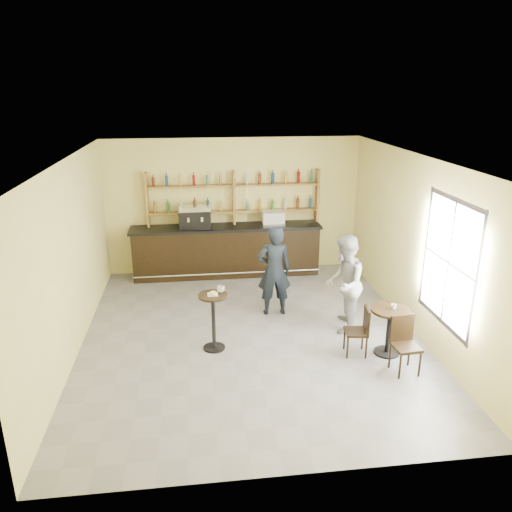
{
  "coord_description": "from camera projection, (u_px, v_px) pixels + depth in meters",
  "views": [
    {
      "loc": [
        -0.92,
        -8.11,
        4.35
      ],
      "look_at": [
        0.2,
        0.8,
        1.25
      ],
      "focal_mm": 35.0,
      "sensor_mm": 36.0,
      "label": 1
    }
  ],
  "objects": [
    {
      "name": "cup_pedestal",
      "position": [
        221.0,
        289.0,
        8.43
      ],
      "size": [
        0.15,
        0.15,
        0.1
      ],
      "primitive_type": "imported",
      "rotation": [
        0.0,
        0.0,
        0.13
      ],
      "color": "white",
      "rests_on": "pedestal_table"
    },
    {
      "name": "pastry_case",
      "position": [
        273.0,
        218.0,
        11.74
      ],
      "size": [
        0.59,
        0.5,
        0.31
      ],
      "primitive_type": null,
      "rotation": [
        0.0,
        0.0,
        -0.16
      ],
      "color": "silver",
      "rests_on": "bar_counter"
    },
    {
      "name": "bar_counter",
      "position": [
        227.0,
        250.0,
        11.86
      ],
      "size": [
        4.45,
        0.87,
        1.21
      ],
      "primitive_type": null,
      "color": "black",
      "rests_on": "floor"
    },
    {
      "name": "chair_west",
      "position": [
        356.0,
        331.0,
        8.36
      ],
      "size": [
        0.41,
        0.41,
        0.85
      ],
      "primitive_type": null,
      "rotation": [
        0.0,
        0.0,
        -1.7
      ],
      "color": "black",
      "rests_on": "floor"
    },
    {
      "name": "ceiling",
      "position": [
        250.0,
        159.0,
        8.08
      ],
      "size": [
        7.0,
        7.0,
        0.0
      ],
      "primitive_type": "plane",
      "rotation": [
        3.14,
        0.0,
        0.0
      ],
      "color": "white",
      "rests_on": "wall_back"
    },
    {
      "name": "pedestal_table",
      "position": [
        214.0,
        322.0,
        8.5
      ],
      "size": [
        0.58,
        0.58,
        1.02
      ],
      "primitive_type": null,
      "rotation": [
        0.0,
        0.0,
        -0.19
      ],
      "color": "black",
      "rests_on": "floor"
    },
    {
      "name": "napkin",
      "position": [
        213.0,
        294.0,
        8.34
      ],
      "size": [
        0.18,
        0.18,
        0.0
      ],
      "primitive_type": "cube",
      "rotation": [
        0.0,
        0.0,
        0.02
      ],
      "color": "white",
      "rests_on": "pedestal_table"
    },
    {
      "name": "wall_right",
      "position": [
        416.0,
        246.0,
        8.96
      ],
      "size": [
        0.0,
        7.0,
        7.0
      ],
      "primitive_type": "plane",
      "rotation": [
        1.57,
        0.0,
        -1.57
      ],
      "color": "#F7EB8C",
      "rests_on": "floor"
    },
    {
      "name": "man_main",
      "position": [
        274.0,
        271.0,
        9.72
      ],
      "size": [
        0.67,
        0.45,
        1.81
      ],
      "primitive_type": "imported",
      "rotation": [
        0.0,
        0.0,
        3.12
      ],
      "color": "black",
      "rests_on": "floor"
    },
    {
      "name": "cup_cafe",
      "position": [
        394.0,
        307.0,
        8.24
      ],
      "size": [
        0.12,
        0.12,
        0.08
      ],
      "primitive_type": "imported",
      "rotation": [
        0.0,
        0.0,
        0.41
      ],
      "color": "white",
      "rests_on": "cafe_table"
    },
    {
      "name": "patron_second",
      "position": [
        344.0,
        284.0,
        9.07
      ],
      "size": [
        0.95,
        1.07,
        1.82
      ],
      "primitive_type": "imported",
      "rotation": [
        0.0,
        0.0,
        -1.92
      ],
      "color": "gray",
      "rests_on": "floor"
    },
    {
      "name": "liquor_bottles",
      "position": [
        234.0,
        191.0,
        11.64
      ],
      "size": [
        3.68,
        0.1,
        1.0
      ],
      "primitive_type": null,
      "color": "#8C5919",
      "rests_on": "shelf_unit"
    },
    {
      "name": "window_frame",
      "position": [
        448.0,
        263.0,
        7.8
      ],
      "size": [
        0.04,
        1.7,
        2.1
      ],
      "primitive_type": null,
      "color": "black",
      "rests_on": "wall_right"
    },
    {
      "name": "window_pane",
      "position": [
        449.0,
        263.0,
        7.8
      ],
      "size": [
        0.0,
        2.0,
        2.0
      ],
      "primitive_type": "plane",
      "rotation": [
        1.57,
        0.0,
        -1.57
      ],
      "color": "white",
      "rests_on": "wall_right"
    },
    {
      "name": "espresso_machine",
      "position": [
        195.0,
        216.0,
        11.5
      ],
      "size": [
        0.74,
        0.5,
        0.51
      ],
      "primitive_type": null,
      "rotation": [
        0.0,
        0.0,
        -0.06
      ],
      "color": "black",
      "rests_on": "bar_counter"
    },
    {
      "name": "wall_front",
      "position": [
        288.0,
        356.0,
        5.32
      ],
      "size": [
        7.0,
        0.0,
        7.0
      ],
      "primitive_type": "plane",
      "rotation": [
        -1.57,
        0.0,
        0.0
      ],
      "color": "#F7EB8C",
      "rests_on": "floor"
    },
    {
      "name": "wall_left",
      "position": [
        71.0,
        260.0,
        8.25
      ],
      "size": [
        0.0,
        7.0,
        7.0
      ],
      "primitive_type": "plane",
      "rotation": [
        1.57,
        0.0,
        1.57
      ],
      "color": "#F7EB8C",
      "rests_on": "floor"
    },
    {
      "name": "donut",
      "position": [
        213.0,
        293.0,
        8.32
      ],
      "size": [
        0.14,
        0.14,
        0.05
      ],
      "primitive_type": "torus",
      "rotation": [
        0.0,
        0.0,
        0.07
      ],
      "color": "#E6B954",
      "rests_on": "napkin"
    },
    {
      "name": "cafe_table",
      "position": [
        388.0,
        331.0,
        8.38
      ],
      "size": [
        0.84,
        0.84,
        0.83
      ],
      "primitive_type": null,
      "rotation": [
        0.0,
        0.0,
        0.35
      ],
      "color": "black",
      "rests_on": "floor"
    },
    {
      "name": "chair_south",
      "position": [
        406.0,
        346.0,
        7.81
      ],
      "size": [
        0.43,
        0.43,
        0.92
      ],
      "primitive_type": null,
      "rotation": [
        0.0,
        0.0,
        0.09
      ],
      "color": "black",
      "rests_on": "floor"
    },
    {
      "name": "floor",
      "position": [
        251.0,
        335.0,
        9.13
      ],
      "size": [
        7.0,
        7.0,
        0.0
      ],
      "primitive_type": "plane",
      "color": "slate",
      "rests_on": "ground"
    },
    {
      "name": "shelf_unit",
      "position": [
        234.0,
        198.0,
        11.7
      ],
      "size": [
        4.0,
        0.26,
        1.4
      ],
      "primitive_type": null,
      "color": "brown",
      "rests_on": "wall_back"
    },
    {
      "name": "wall_back",
      "position": [
        234.0,
        206.0,
        11.89
      ],
      "size": [
        7.0,
        0.0,
        7.0
      ],
      "primitive_type": "plane",
      "rotation": [
        1.57,
        0.0,
        0.0
      ],
      "color": "#F7EB8C",
      "rests_on": "floor"
    }
  ]
}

